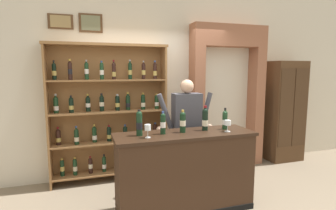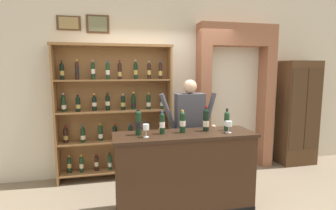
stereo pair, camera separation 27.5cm
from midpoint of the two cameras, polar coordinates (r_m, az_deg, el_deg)
name	(u,v)px [view 2 (the right image)]	position (r m, az deg, el deg)	size (l,w,h in m)	color
back_wall	(156,80)	(4.70, -0.84, 5.47)	(12.00, 0.19, 3.28)	beige
wine_shelf	(115,110)	(4.43, -9.64, -1.03)	(1.90, 0.32, 2.22)	olive
archway_doorway	(233,88)	(5.08, 15.45, 3.62)	(1.44, 0.45, 2.62)	#935B42
side_cabinet	(298,113)	(5.72, 27.45, -1.55)	(0.69, 0.41, 1.98)	#4C331E
tasting_counter	(184,172)	(3.52, 5.86, -14.22)	(1.79, 0.56, 1.02)	#382316
shopkeeper	(190,124)	(3.91, 6.68, -4.03)	(0.88, 0.22, 1.68)	#2D3347
tasting_bottle_riserva	(138,122)	(3.23, -3.99, -3.79)	(0.08, 0.08, 0.32)	black
tasting_bottle_grappa	(162,123)	(3.28, 1.15, -3.90)	(0.07, 0.07, 0.29)	black
tasting_bottle_chianti	(183,122)	(3.37, 5.51, -3.62)	(0.08, 0.08, 0.29)	black
tasting_bottle_prosecco	(206,120)	(3.49, 10.44, -3.13)	(0.08, 0.08, 0.33)	black
tasting_bottle_rosso	(227,120)	(3.60, 14.70, -3.26)	(0.07, 0.07, 0.29)	#19381E
wine_glass_left	(146,128)	(3.13, -2.27, -4.92)	(0.07, 0.07, 0.16)	silver
wine_glass_spare	(229,124)	(3.47, 15.18, -4.07)	(0.08, 0.08, 0.15)	silver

